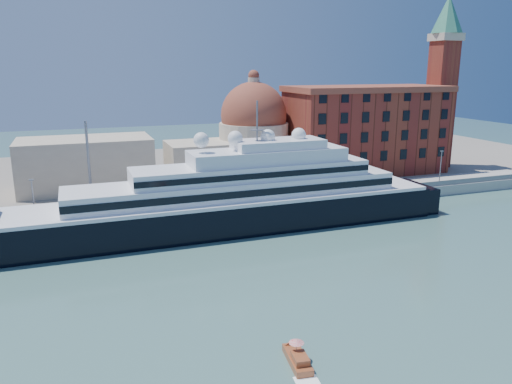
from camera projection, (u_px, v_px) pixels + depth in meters
name	position (u px, v px, depth m)	size (l,w,h in m)	color
ground	(248.00, 278.00, 73.14)	(400.00, 400.00, 0.00)	#3B6761
quay	(194.00, 210.00, 103.77)	(180.00, 10.00, 2.50)	gray
land	(160.00, 173.00, 141.15)	(260.00, 72.00, 2.00)	slate
quay_fence	(199.00, 207.00, 99.23)	(180.00, 0.10, 1.20)	slate
superyacht	(212.00, 206.00, 93.20)	(94.35, 13.08, 28.20)	black
water_taxi	(298.00, 358.00, 51.98)	(2.55, 5.69, 2.61)	brown
warehouse	(366.00, 129.00, 134.50)	(43.00, 19.00, 23.25)	maroon
campanile	(443.00, 72.00, 138.87)	(8.40, 8.40, 47.00)	maroon
church	(196.00, 146.00, 125.14)	(66.00, 18.00, 25.50)	beige
lamp_posts	(130.00, 176.00, 95.86)	(120.80, 2.40, 18.00)	slate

